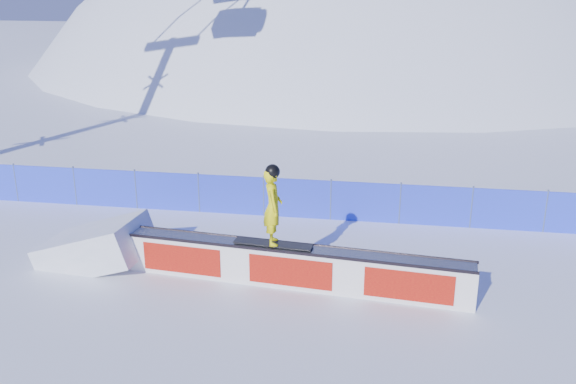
# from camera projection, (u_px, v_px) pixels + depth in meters

# --- Properties ---
(ground) EXTENTS (160.00, 160.00, 0.00)m
(ground) POSITION_uv_depth(u_px,v_px,m) (268.00, 286.00, 14.90)
(ground) COLOR white
(ground) RESTS_ON ground
(snow_hill) EXTENTS (64.00, 64.00, 64.00)m
(snow_hill) POSITION_uv_depth(u_px,v_px,m) (355.00, 254.00, 59.94)
(snow_hill) COLOR white
(snow_hill) RESTS_ON ground
(safety_fence) EXTENTS (22.05, 0.05, 1.30)m
(safety_fence) POSITION_uv_depth(u_px,v_px,m) (297.00, 198.00, 18.90)
(safety_fence) COLOR blue
(safety_fence) RESTS_ON ground
(rail_box) EXTENTS (8.21, 1.37, 0.98)m
(rail_box) POSITION_uv_depth(u_px,v_px,m) (293.00, 266.00, 14.79)
(rail_box) COLOR white
(rail_box) RESTS_ON ground
(snow_ramp) EXTENTS (2.87, 1.95, 1.69)m
(snow_ramp) POSITION_uv_depth(u_px,v_px,m) (97.00, 261.00, 16.20)
(snow_ramp) COLOR white
(snow_ramp) RESTS_ON ground
(snowboarder) EXTENTS (1.86, 0.73, 1.92)m
(snowboarder) POSITION_uv_depth(u_px,v_px,m) (273.00, 206.00, 14.44)
(snowboarder) COLOR black
(snowboarder) RESTS_ON rail_box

